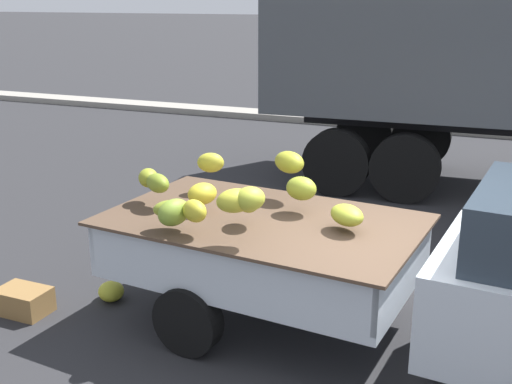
% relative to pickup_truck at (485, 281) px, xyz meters
% --- Properties ---
extents(ground, '(220.00, 220.00, 0.00)m').
position_rel_pickup_truck_xyz_m(ground, '(-0.51, 0.00, -0.89)').
color(ground, '#28282B').
extents(curb_strip, '(80.00, 0.80, 0.16)m').
position_rel_pickup_truck_xyz_m(curb_strip, '(-0.51, 10.51, -0.81)').
color(curb_strip, gray).
rests_on(curb_strip, ground).
extents(pickup_truck, '(5.27, 2.21, 1.70)m').
position_rel_pickup_truck_xyz_m(pickup_truck, '(0.00, 0.00, 0.00)').
color(pickup_truck, silver).
rests_on(pickup_truck, ground).
extents(fallen_banana_bunch_near_tailgate, '(0.40, 0.41, 0.20)m').
position_rel_pickup_truck_xyz_m(fallen_banana_bunch_near_tailgate, '(-3.66, 0.01, -0.79)').
color(fallen_banana_bunch_near_tailgate, gold).
rests_on(fallen_banana_bunch_near_tailgate, ground).
extents(produce_crate, '(0.52, 0.37, 0.26)m').
position_rel_pickup_truck_xyz_m(produce_crate, '(-4.31, -0.56, -0.76)').
color(produce_crate, olive).
rests_on(produce_crate, ground).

